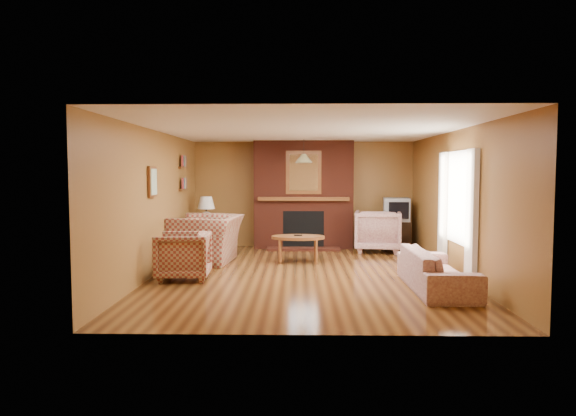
{
  "coord_description": "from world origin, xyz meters",
  "views": [
    {
      "loc": [
        -0.12,
        -8.52,
        1.71
      ],
      "look_at": [
        -0.3,
        0.6,
        1.07
      ],
      "focal_mm": 32.0,
      "sensor_mm": 36.0,
      "label": 1
    }
  ],
  "objects_px": {
    "floral_armchair": "(378,231)",
    "side_table": "(207,238)",
    "coffee_table": "(298,239)",
    "tv_stand": "(396,235)",
    "floral_sofa": "(437,270)",
    "plaid_loveseat": "(207,239)",
    "plaid_armchair": "(183,256)",
    "crt_tv": "(396,210)",
    "table_lamp": "(206,209)",
    "fireplace": "(303,196)"
  },
  "relations": [
    {
      "from": "coffee_table",
      "to": "floral_sofa",
      "type": "bearing_deg",
      "value": -47.21
    },
    {
      "from": "plaid_loveseat",
      "to": "side_table",
      "type": "relative_size",
      "value": 2.4
    },
    {
      "from": "floral_sofa",
      "to": "floral_armchair",
      "type": "height_order",
      "value": "floral_armchair"
    },
    {
      "from": "crt_tv",
      "to": "floral_sofa",
      "type": "bearing_deg",
      "value": -92.2
    },
    {
      "from": "floral_armchair",
      "to": "coffee_table",
      "type": "relative_size",
      "value": 0.98
    },
    {
      "from": "side_table",
      "to": "tv_stand",
      "type": "relative_size",
      "value": 0.9
    },
    {
      "from": "plaid_loveseat",
      "to": "coffee_table",
      "type": "height_order",
      "value": "plaid_loveseat"
    },
    {
      "from": "floral_sofa",
      "to": "floral_armchair",
      "type": "relative_size",
      "value": 2.01
    },
    {
      "from": "plaid_armchair",
      "to": "floral_armchair",
      "type": "distance_m",
      "value": 4.61
    },
    {
      "from": "plaid_armchair",
      "to": "table_lamp",
      "type": "distance_m",
      "value": 2.98
    },
    {
      "from": "floral_armchair",
      "to": "tv_stand",
      "type": "height_order",
      "value": "floral_armchair"
    },
    {
      "from": "floral_armchair",
      "to": "side_table",
      "type": "relative_size",
      "value": 1.73
    },
    {
      "from": "fireplace",
      "to": "plaid_loveseat",
      "type": "distance_m",
      "value": 2.73
    },
    {
      "from": "fireplace",
      "to": "table_lamp",
      "type": "height_order",
      "value": "fireplace"
    },
    {
      "from": "coffee_table",
      "to": "tv_stand",
      "type": "relative_size",
      "value": 1.59
    },
    {
      "from": "floral_sofa",
      "to": "crt_tv",
      "type": "bearing_deg",
      "value": -2.03
    },
    {
      "from": "crt_tv",
      "to": "floral_armchair",
      "type": "bearing_deg",
      "value": -145.14
    },
    {
      "from": "floral_armchair",
      "to": "crt_tv",
      "type": "bearing_deg",
      "value": -136.7
    },
    {
      "from": "plaid_loveseat",
      "to": "table_lamp",
      "type": "distance_m",
      "value": 1.44
    },
    {
      "from": "coffee_table",
      "to": "side_table",
      "type": "distance_m",
      "value": 2.42
    },
    {
      "from": "floral_armchair",
      "to": "coffee_table",
      "type": "xyz_separation_m",
      "value": [
        -1.71,
        -1.4,
        0.01
      ]
    },
    {
      "from": "crt_tv",
      "to": "table_lamp",
      "type": "bearing_deg",
      "value": -175.26
    },
    {
      "from": "floral_sofa",
      "to": "crt_tv",
      "type": "xyz_separation_m",
      "value": [
        0.15,
        3.9,
        0.6
      ]
    },
    {
      "from": "crt_tv",
      "to": "plaid_loveseat",
      "type": "bearing_deg",
      "value": -156.69
    },
    {
      "from": "plaid_loveseat",
      "to": "table_lamp",
      "type": "xyz_separation_m",
      "value": [
        -0.25,
        1.34,
        0.47
      ]
    },
    {
      "from": "floral_armchair",
      "to": "table_lamp",
      "type": "relative_size",
      "value": 1.6
    },
    {
      "from": "floral_armchair",
      "to": "side_table",
      "type": "distance_m",
      "value": 3.7
    },
    {
      "from": "table_lamp",
      "to": "tv_stand",
      "type": "distance_m",
      "value": 4.21
    },
    {
      "from": "floral_armchair",
      "to": "table_lamp",
      "type": "xyz_separation_m",
      "value": [
        -3.69,
        -0.03,
        0.46
      ]
    },
    {
      "from": "coffee_table",
      "to": "tv_stand",
      "type": "distance_m",
      "value": 2.78
    },
    {
      "from": "plaid_armchair",
      "to": "table_lamp",
      "type": "xyz_separation_m",
      "value": [
        -0.15,
        2.92,
        0.53
      ]
    },
    {
      "from": "plaid_armchair",
      "to": "coffee_table",
      "type": "relative_size",
      "value": 0.83
    },
    {
      "from": "plaid_armchair",
      "to": "floral_armchair",
      "type": "relative_size",
      "value": 0.85
    },
    {
      "from": "plaid_loveseat",
      "to": "floral_armchair",
      "type": "relative_size",
      "value": 1.39
    },
    {
      "from": "fireplace",
      "to": "floral_armchair",
      "type": "bearing_deg",
      "value": -17.64
    },
    {
      "from": "floral_sofa",
      "to": "crt_tv",
      "type": "distance_m",
      "value": 3.95
    },
    {
      "from": "plaid_armchair",
      "to": "table_lamp",
      "type": "height_order",
      "value": "table_lamp"
    },
    {
      "from": "plaid_armchair",
      "to": "floral_sofa",
      "type": "distance_m",
      "value": 3.9
    },
    {
      "from": "tv_stand",
      "to": "crt_tv",
      "type": "xyz_separation_m",
      "value": [
        0.0,
        -0.01,
        0.57
      ]
    },
    {
      "from": "fireplace",
      "to": "tv_stand",
      "type": "bearing_deg",
      "value": -5.15
    },
    {
      "from": "plaid_loveseat",
      "to": "tv_stand",
      "type": "xyz_separation_m",
      "value": [
        3.9,
        1.69,
        -0.13
      ]
    },
    {
      "from": "plaid_armchair",
      "to": "coffee_table",
      "type": "distance_m",
      "value": 2.4
    },
    {
      "from": "floral_sofa",
      "to": "tv_stand",
      "type": "relative_size",
      "value": 3.14
    },
    {
      "from": "plaid_armchair",
      "to": "floral_armchair",
      "type": "bearing_deg",
      "value": 126.27
    },
    {
      "from": "side_table",
      "to": "table_lamp",
      "type": "height_order",
      "value": "table_lamp"
    },
    {
      "from": "floral_armchair",
      "to": "table_lamp",
      "type": "distance_m",
      "value": 3.72
    },
    {
      "from": "plaid_loveseat",
      "to": "floral_sofa",
      "type": "relative_size",
      "value": 0.69
    },
    {
      "from": "side_table",
      "to": "plaid_armchair",
      "type": "bearing_deg",
      "value": -87.06
    },
    {
      "from": "plaid_armchair",
      "to": "tv_stand",
      "type": "relative_size",
      "value": 1.32
    },
    {
      "from": "floral_sofa",
      "to": "table_lamp",
      "type": "xyz_separation_m",
      "value": [
        -4.0,
        3.56,
        0.62
      ]
    }
  ]
}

